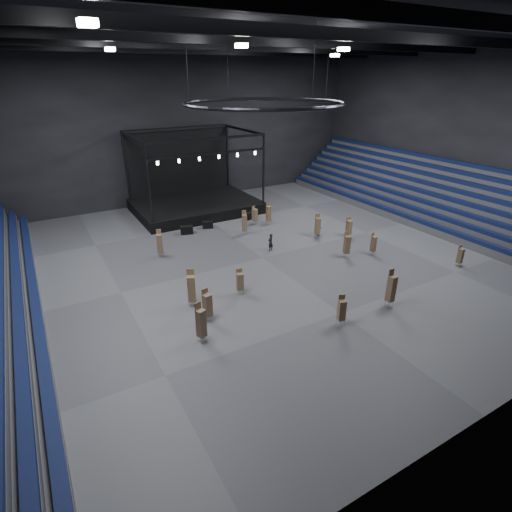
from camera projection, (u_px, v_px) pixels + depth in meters
floor at (263, 258)px, 35.82m from camera, size 50.00×50.00×0.00m
ceiling at (264, 28)px, 28.31m from camera, size 50.00×42.00×0.20m
wall_back at (175, 128)px, 48.59m from camera, size 50.00×0.20×18.00m
wall_right at (460, 135)px, 43.42m from camera, size 0.20×42.00×18.00m
bleachers_right at (435, 202)px, 45.52m from camera, size 7.20×40.00×6.40m
stage at (194, 198)px, 47.99m from camera, size 14.00×10.00×9.20m
truss_ring at (264, 103)px, 30.39m from camera, size 12.30×12.30×5.15m
roof_girders at (264, 41)px, 28.64m from camera, size 49.00×30.35×0.70m
floodlights at (296, 48)px, 25.75m from camera, size 28.60×16.60×0.25m
flight_case_left at (187, 230)px, 41.03m from camera, size 1.38×0.96×0.84m
flight_case_mid at (208, 225)px, 42.59m from camera, size 1.24×0.94×0.74m
flight_case_right at (250, 216)px, 45.24m from camera, size 1.28×0.85×0.78m
chair_stack_0 at (349, 227)px, 39.87m from camera, size 0.55×0.55×2.11m
chair_stack_1 at (269, 213)px, 43.33m from camera, size 0.51×0.51×2.43m
chair_stack_2 at (240, 281)px, 29.50m from camera, size 0.59×0.59×2.06m
chair_stack_3 at (244, 222)px, 40.54m from camera, size 0.58×0.58×2.53m
chair_stack_4 at (207, 305)px, 26.20m from camera, size 0.59×0.59×2.40m
chair_stack_5 at (160, 243)px, 35.57m from camera, size 0.59×0.59×2.57m
chair_stack_6 at (201, 322)px, 24.11m from camera, size 0.61×0.61×2.71m
chair_stack_7 at (460, 255)px, 33.87m from camera, size 0.46×0.46×1.93m
chair_stack_8 at (318, 226)px, 39.74m from camera, size 0.62×0.62×2.48m
chair_stack_9 at (347, 244)px, 35.46m from camera, size 0.64×0.64×2.42m
chair_stack_10 at (342, 309)px, 25.88m from camera, size 0.58×0.58×2.17m
chair_stack_11 at (373, 244)px, 35.99m from camera, size 0.51×0.51×2.14m
chair_stack_12 at (391, 288)px, 27.86m from camera, size 0.50×0.50×2.85m
chair_stack_13 at (255, 215)px, 43.38m from camera, size 0.63×0.63×2.04m
chair_stack_14 at (191, 288)px, 27.86m from camera, size 0.71×0.71×2.84m
man_center at (270, 242)px, 36.98m from camera, size 0.71×0.60×1.66m
crew_member at (319, 228)px, 40.65m from camera, size 0.68×0.82×1.51m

